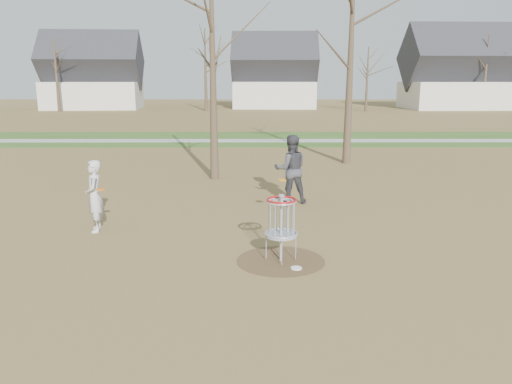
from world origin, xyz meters
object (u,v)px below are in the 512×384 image
player_standing (94,196)px  player_throwing (291,169)px  disc_golf_basket (281,218)px  disc_grounded (296,268)px

player_standing → player_throwing: player_throwing is taller
disc_golf_basket → player_standing: bearing=154.7°
disc_grounded → player_standing: bearing=151.7°
player_throwing → disc_golf_basket: (-0.54, -4.89, -0.10)m
player_throwing → disc_golf_basket: player_throwing is taller
disc_grounded → disc_golf_basket: (-0.28, 0.44, 0.89)m
player_standing → disc_golf_basket: (4.38, -2.07, 0.04)m
disc_grounded → disc_golf_basket: disc_golf_basket is taller
disc_grounded → player_throwing: bearing=87.2°
player_throwing → disc_grounded: bearing=81.0°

